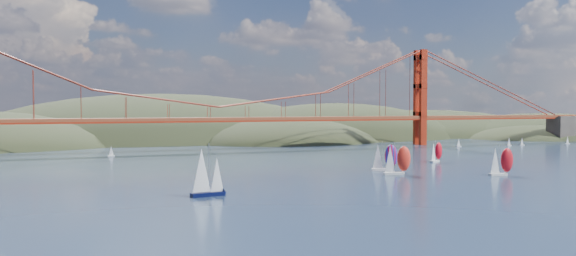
# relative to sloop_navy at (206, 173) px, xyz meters

# --- Properties ---
(ground) EXTENTS (1200.00, 1200.00, 0.00)m
(ground) POSITION_rel_sloop_navy_xyz_m (38.34, -40.80, -5.86)
(ground) COLOR black
(ground) RESTS_ON ground
(headlands) EXTENTS (725.00, 225.00, 96.00)m
(headlands) POSITION_rel_sloop_navy_xyz_m (83.29, 237.49, -18.31)
(headlands) COLOR black
(headlands) RESTS_ON ground
(bridge) EXTENTS (552.00, 12.00, 55.00)m
(bridge) POSITION_rel_sloop_navy_xyz_m (36.60, 139.20, 26.38)
(bridge) COLOR brown
(bridge) RESTS_ON ground
(sloop_navy) EXTENTS (8.80, 5.36, 13.27)m
(sloop_navy) POSITION_rel_sloop_navy_xyz_m (0.00, 0.00, 0.00)
(sloop_navy) COLOR black
(sloop_navy) RESTS_ON ground
(racer_0) EXTENTS (9.41, 4.73, 10.58)m
(racer_0) POSITION_rel_sloop_navy_xyz_m (68.22, 20.93, -0.86)
(racer_0) COLOR silver
(racer_0) RESTS_ON ground
(racer_1) EXTENTS (8.80, 3.66, 10.05)m
(racer_1) POSITION_rel_sloop_navy_xyz_m (98.45, 6.75, -1.11)
(racer_1) COLOR silver
(racer_1) RESTS_ON ground
(racer_3) EXTENTS (7.87, 5.60, 8.83)m
(racer_3) POSITION_rel_sloop_navy_xyz_m (105.50, 50.97, -1.68)
(racer_3) COLOR silver
(racer_3) RESTS_ON ground
(racer_rwb) EXTENTS (9.24, 6.02, 10.33)m
(racer_rwb) POSITION_rel_sloop_navy_xyz_m (70.41, 32.39, -0.98)
(racer_rwb) COLOR white
(racer_rwb) RESTS_ON ground
(distant_boat_3) EXTENTS (3.00, 2.00, 4.70)m
(distant_boat_3) POSITION_rel_sloop_navy_xyz_m (-14.55, 124.11, -3.45)
(distant_boat_3) COLOR silver
(distant_boat_3) RESTS_ON ground
(distant_boat_4) EXTENTS (3.00, 2.00, 4.70)m
(distant_boat_4) POSITION_rel_sloop_navy_xyz_m (167.76, 116.00, -3.45)
(distant_boat_4) COLOR silver
(distant_boat_4) RESTS_ON ground
(distant_boat_5) EXTENTS (3.00, 2.00, 4.70)m
(distant_boat_5) POSITION_rel_sloop_navy_xyz_m (200.26, 113.15, -3.45)
(distant_boat_5) COLOR silver
(distant_boat_5) RESTS_ON ground
(distant_boat_6) EXTENTS (3.00, 2.00, 4.70)m
(distant_boat_6) POSITION_rel_sloop_navy_xyz_m (207.80, 111.21, -3.45)
(distant_boat_6) COLOR silver
(distant_boat_6) RESTS_ON ground
(distant_boat_7) EXTENTS (3.00, 2.00, 4.70)m
(distant_boat_7) POSITION_rel_sloop_navy_xyz_m (242.54, 111.49, -3.45)
(distant_boat_7) COLOR silver
(distant_boat_7) RESTS_ON ground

